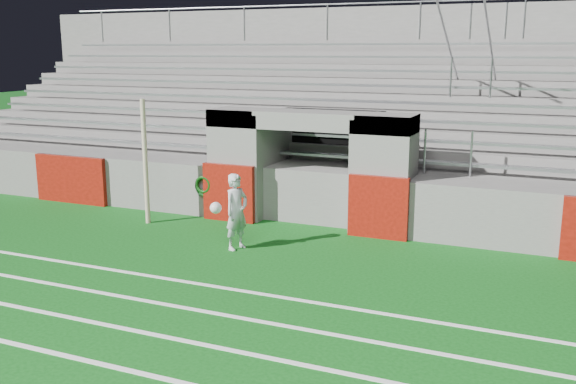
% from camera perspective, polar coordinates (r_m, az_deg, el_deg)
% --- Properties ---
extents(ground, '(90.00, 90.00, 0.00)m').
position_cam_1_polar(ground, '(11.95, -4.31, -6.80)').
color(ground, '#0C4A11').
rests_on(ground, ground).
extents(field_post, '(0.11, 0.11, 2.88)m').
position_cam_1_polar(field_post, '(15.05, -12.57, 2.61)').
color(field_post, '#C9B396').
rests_on(field_post, ground).
extents(stadium_structure, '(26.00, 8.48, 5.42)m').
position_cam_1_polar(stadium_structure, '(18.87, 6.86, 4.93)').
color(stadium_structure, '#63605D').
rests_on(stadium_structure, ground).
extents(goalkeeper_with_ball, '(0.73, 0.66, 1.55)m').
position_cam_1_polar(goalkeeper_with_ball, '(12.89, -4.66, -1.75)').
color(goalkeeper_with_ball, silver).
rests_on(goalkeeper_with_ball, ground).
extents(hose_coil, '(0.51, 0.14, 0.52)m').
position_cam_1_polar(hose_coil, '(15.37, -7.48, 0.55)').
color(hose_coil, '#0B3A11').
rests_on(hose_coil, ground).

